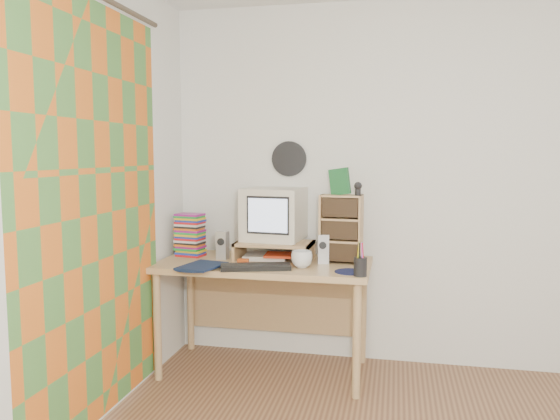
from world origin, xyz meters
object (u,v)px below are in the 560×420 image
at_px(dvd_stack, 190,238).
at_px(diary, 187,263).
at_px(mug, 302,259).
at_px(keyboard, 256,267).
at_px(crt_monitor, 273,215).
at_px(cd_rack, 341,229).
at_px(desk, 266,279).

xyz_separation_m(dvd_stack, diary, (0.12, -0.36, -0.10)).
distance_m(dvd_stack, mug, 0.87).
bearing_deg(dvd_stack, diary, -61.96).
bearing_deg(keyboard, dvd_stack, 132.09).
distance_m(crt_monitor, diary, 0.68).
bearing_deg(cd_rack, diary, -154.65).
height_order(mug, diary, mug).
distance_m(crt_monitor, mug, 0.45).
height_order(desk, diary, diary).
relative_size(mug, diary, 0.50).
relative_size(desk, mug, 10.43).
xyz_separation_m(desk, mug, (0.28, -0.19, 0.19)).
relative_size(desk, dvd_stack, 5.44).
distance_m(desk, mug, 0.38).
bearing_deg(mug, dvd_stack, 164.93).
bearing_deg(mug, cd_rack, 42.83).
bearing_deg(cd_rack, dvd_stack, -175.80).
height_order(keyboard, mug, mug).
xyz_separation_m(desk, cd_rack, (0.50, 0.02, 0.36)).
bearing_deg(mug, diary, -169.01).
bearing_deg(keyboard, diary, 166.44).
xyz_separation_m(desk, keyboard, (0.00, -0.30, 0.15)).
height_order(desk, crt_monitor, crt_monitor).
distance_m(cd_rack, diary, 1.02).
bearing_deg(crt_monitor, keyboard, -86.11).
height_order(cd_rack, diary, cd_rack).
relative_size(keyboard, dvd_stack, 1.69).
distance_m(desk, dvd_stack, 0.62).
xyz_separation_m(desk, crt_monitor, (0.02, 0.09, 0.43)).
bearing_deg(dvd_stack, cd_rack, 8.90).
relative_size(crt_monitor, keyboard, 0.87).
xyz_separation_m(desk, diary, (-0.44, -0.33, 0.16)).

